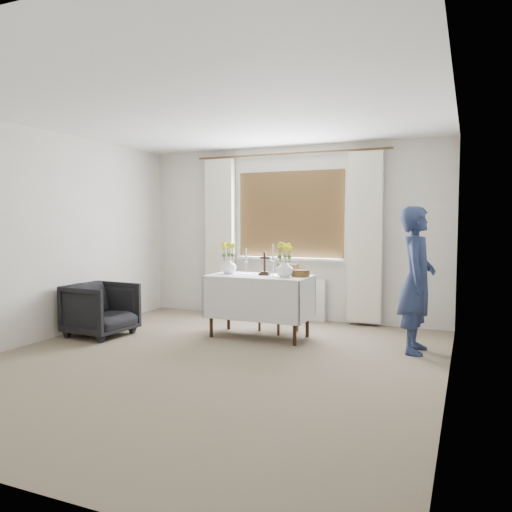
{
  "coord_description": "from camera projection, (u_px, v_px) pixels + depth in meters",
  "views": [
    {
      "loc": [
        2.4,
        -4.36,
        1.42
      ],
      "look_at": [
        0.09,
        1.02,
        1.01
      ],
      "focal_mm": 35.0,
      "sensor_mm": 36.0,
      "label": 1
    }
  ],
  "objects": [
    {
      "name": "candlestick_left",
      "position": [
        246.0,
        262.0,
        6.17
      ],
      "size": [
        0.1,
        0.1,
        0.32
      ],
      "primitive_type": null,
      "rotation": [
        0.0,
        0.0,
        0.15
      ],
      "color": "white",
      "rests_on": "altar_table"
    },
    {
      "name": "radiator",
      "position": [
        288.0,
        299.0,
        7.23
      ],
      "size": [
        1.1,
        0.1,
        0.6
      ],
      "primitive_type": "cube",
      "color": "silver",
      "rests_on": "ground"
    },
    {
      "name": "ground",
      "position": [
        208.0,
        362.0,
        5.04
      ],
      "size": [
        5.0,
        5.0,
        0.0
      ],
      "primitive_type": "plane",
      "color": "#836C5A",
      "rests_on": "ground"
    },
    {
      "name": "wooden_cross",
      "position": [
        265.0,
        264.0,
        6.09
      ],
      "size": [
        0.14,
        0.1,
        0.29
      ],
      "primitive_type": null,
      "rotation": [
        0.0,
        0.0,
        0.06
      ],
      "color": "black",
      "rests_on": "altar_table"
    },
    {
      "name": "candlestick_right",
      "position": [
        273.0,
        260.0,
        5.96
      ],
      "size": [
        0.15,
        0.15,
        0.39
      ],
      "primitive_type": null,
      "rotation": [
        0.0,
        0.0,
        0.41
      ],
      "color": "white",
      "rests_on": "altar_table"
    },
    {
      "name": "altar_table",
      "position": [
        259.0,
        306.0,
        6.11
      ],
      "size": [
        1.24,
        0.64,
        0.76
      ],
      "primitive_type": "cube",
      "color": "silver",
      "rests_on": "ground"
    },
    {
      "name": "armchair",
      "position": [
        101.0,
        309.0,
        6.18
      ],
      "size": [
        0.78,
        0.76,
        0.66
      ],
      "primitive_type": "imported",
      "rotation": [
        0.0,
        0.0,
        1.5
      ],
      "color": "black",
      "rests_on": "ground"
    },
    {
      "name": "flower_vase_right",
      "position": [
        285.0,
        268.0,
        5.91
      ],
      "size": [
        0.25,
        0.25,
        0.21
      ],
      "primitive_type": "imported",
      "rotation": [
        0.0,
        0.0,
        -0.29
      ],
      "color": "white",
      "rests_on": "altar_table"
    },
    {
      "name": "person",
      "position": [
        417.0,
        280.0,
        5.37
      ],
      "size": [
        0.38,
        0.58,
        1.58
      ],
      "primitive_type": "imported",
      "rotation": [
        0.0,
        0.0,
        1.56
      ],
      "color": "navy",
      "rests_on": "ground"
    },
    {
      "name": "wicker_basket",
      "position": [
        301.0,
        273.0,
        5.95
      ],
      "size": [
        0.24,
        0.24,
        0.08
      ],
      "primitive_type": "cylinder",
      "rotation": [
        0.0,
        0.0,
        0.08
      ],
      "color": "brown",
      "rests_on": "altar_table"
    },
    {
      "name": "wooden_chair",
      "position": [
        278.0,
        298.0,
        6.43
      ],
      "size": [
        0.53,
        0.53,
        0.88
      ],
      "primitive_type": null,
      "rotation": [
        0.0,
        0.0,
        -0.42
      ],
      "color": "brown",
      "rests_on": "ground"
    },
    {
      "name": "flower_vase_left",
      "position": [
        229.0,
        266.0,
        6.27
      ],
      "size": [
        0.23,
        0.23,
        0.21
      ],
      "primitive_type": "imported",
      "rotation": [
        0.0,
        0.0,
        -0.19
      ],
      "color": "white",
      "rests_on": "altar_table"
    }
  ]
}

